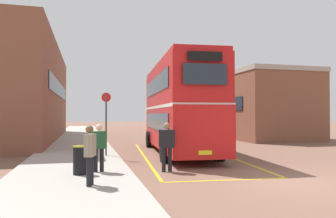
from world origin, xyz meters
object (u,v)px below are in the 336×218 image
object	(u,v)px
single_deck_bus	(165,118)
pedestrian_waiting_near	(99,145)
pedestrian_boarding	(167,143)
double_decker_bus	(178,106)
bus_stop_sign	(106,118)
pedestrian_waiting_far	(90,151)
litter_bin	(80,160)

from	to	relation	value
single_deck_bus	pedestrian_waiting_near	size ratio (longest dim) A/B	5.95
pedestrian_waiting_near	pedestrian_boarding	bearing A→B (deg)	4.86
double_decker_bus	bus_stop_sign	xyz separation A→B (m)	(-3.90, -1.19, -0.61)
pedestrian_boarding	bus_stop_sign	distance (m)	4.56
pedestrian_waiting_far	single_deck_bus	bearing A→B (deg)	71.48
pedestrian_boarding	litter_bin	world-z (taller)	pedestrian_boarding
pedestrian_boarding	bus_stop_sign	world-z (taller)	bus_stop_sign
single_deck_bus	pedestrian_waiting_near	world-z (taller)	single_deck_bus
double_decker_bus	pedestrian_waiting_far	world-z (taller)	double_decker_bus
litter_bin	pedestrian_waiting_near	bearing A→B (deg)	27.17
single_deck_bus	pedestrian_waiting_far	distance (m)	26.22
pedestrian_boarding	bus_stop_sign	xyz separation A→B (m)	(-1.91, 4.05, 0.86)
single_deck_bus	pedestrian_boarding	size ratio (longest dim) A/B	5.38
double_decker_bus	single_deck_bus	size ratio (longest dim) A/B	1.10
double_decker_bus	pedestrian_boarding	bearing A→B (deg)	-110.83
single_deck_bus	litter_bin	xyz separation A→B (m)	(-8.61, -23.12, -1.04)
double_decker_bus	pedestrian_boarding	xyz separation A→B (m)	(-2.00, -5.25, -1.47)
pedestrian_boarding	bus_stop_sign	bearing A→B (deg)	115.20
pedestrian_waiting_near	pedestrian_waiting_far	size ratio (longest dim) A/B	0.98
pedestrian_boarding	litter_bin	size ratio (longest dim) A/B	1.92
double_decker_bus	litter_bin	distance (m)	7.87
pedestrian_boarding	pedestrian_waiting_near	xyz separation A→B (m)	(-2.42, -0.21, 0.02)
pedestrian_waiting_far	litter_bin	world-z (taller)	pedestrian_waiting_far
pedestrian_waiting_near	pedestrian_waiting_far	bearing A→B (deg)	-98.88
pedestrian_boarding	pedestrian_waiting_far	size ratio (longest dim) A/B	1.08
litter_bin	double_decker_bus	bearing A→B (deg)	48.93
pedestrian_waiting_near	pedestrian_waiting_far	world-z (taller)	pedestrian_waiting_far
litter_bin	bus_stop_sign	bearing A→B (deg)	76.26
litter_bin	bus_stop_sign	size ratio (longest dim) A/B	0.31
single_deck_bus	pedestrian_waiting_far	world-z (taller)	single_deck_bus
pedestrian_waiting_near	bus_stop_sign	bearing A→B (deg)	83.08
single_deck_bus	litter_bin	distance (m)	24.70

